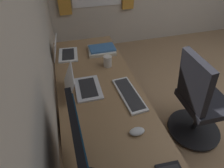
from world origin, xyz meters
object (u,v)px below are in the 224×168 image
Objects in this scene: keyboard_spare at (129,94)px; book_stack_near at (102,50)px; monitor_primary at (83,162)px; mouse_main at (137,131)px; laptop_leftmost at (81,86)px; coffee_mug at (108,61)px; laptop_left at (63,52)px; office_chair at (198,104)px; drawer_pedestal at (103,137)px.

book_stack_near reaches higher than keyboard_spare.
mouse_main is (0.24, -0.37, -0.24)m from monitor_primary.
laptop_leftmost is 0.42m from coffee_mug.
laptop_left is 1.00× the size of book_stack_near.
keyboard_spare is at bearing -114.37° from laptop_leftmost.
laptop_leftmost is 1.02× the size of book_stack_near.
keyboard_spare is 4.12× the size of mouse_main.
office_chair is (0.57, -1.16, -0.53)m from monitor_primary.
office_chair is (-0.19, -1.08, -0.32)m from laptop_leftmost.
coffee_mug is 0.12× the size of office_chair.
laptop_leftmost is at bearing 65.63° from keyboard_spare.
keyboard_spare is (-0.75, -0.46, -0.04)m from laptop_left.
coffee_mug is (-0.28, 0.01, 0.03)m from book_stack_near.
laptop_leftmost is 0.60m from laptop_left.
laptop_leftmost is 2.63× the size of coffee_mug.
laptop_left is at bearing 19.20° from mouse_main.
laptop_leftmost is 0.60m from mouse_main.
laptop_leftmost reaches higher than coffee_mug.
drawer_pedestal is 0.52m from mouse_main.
coffee_mug is at bearing -19.09° from drawer_pedestal.
book_stack_near reaches higher than drawer_pedestal.
office_chair is at bearing -121.42° from coffee_mug.
monitor_primary is 1.88× the size of laptop_left.
mouse_main is 0.88× the size of coffee_mug.
drawer_pedestal is 0.70m from coffee_mug.
office_chair is (0.04, -0.96, 0.11)m from drawer_pedestal.
office_chair is at bearing -92.17° from keyboard_spare.
book_stack_near is (0.73, 0.05, 0.01)m from keyboard_spare.
book_stack_near is at bearing -16.29° from monitor_primary.
coffee_mug is (0.45, 0.06, 0.04)m from keyboard_spare.
laptop_left reaches higher than book_stack_near.
office_chair is (-0.03, -0.72, -0.28)m from keyboard_spare.
laptop_left is 0.88m from keyboard_spare.
book_stack_near is at bearing -13.19° from drawer_pedestal.
laptop_left is at bearing 9.27° from laptop_leftmost.
monitor_primary is at bearing 159.16° from drawer_pedestal.
office_chair is at bearing -100.03° from laptop_leftmost.
coffee_mug is (0.52, -0.18, 0.44)m from drawer_pedestal.
monitor_primary is 1.14m from coffee_mug.
monitor_primary is (-0.53, 0.20, 0.64)m from drawer_pedestal.
office_chair is (-0.78, -1.18, -0.32)m from laptop_left.
book_stack_near is 0.31× the size of office_chair.
monitor_primary is 0.80m from laptop_leftmost.
keyboard_spare is at bearing -36.45° from monitor_primary.
laptop_left is 1.18m from mouse_main.
office_chair reaches higher than coffee_mug.
laptop_left is 2.58× the size of coffee_mug.
laptop_leftmost is 0.40m from keyboard_spare.
laptop_leftmost is at bearing -170.73° from laptop_left.
keyboard_spare is (0.07, -0.24, 0.39)m from drawer_pedestal.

